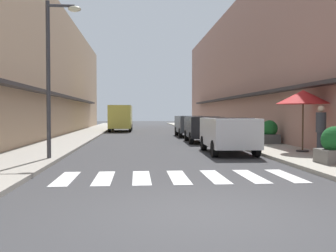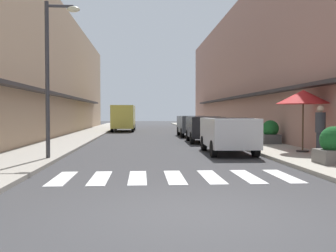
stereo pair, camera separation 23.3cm
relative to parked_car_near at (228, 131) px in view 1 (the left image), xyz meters
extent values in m
plane|color=#38383A|center=(-2.67, 10.70, -0.92)|extent=(110.55, 110.55, 0.00)
cube|color=#9E998E|center=(-7.67, 10.70, -0.86)|extent=(2.56, 70.35, 0.12)
cube|color=#ADA899|center=(2.33, 10.70, -0.86)|extent=(2.56, 70.35, 0.12)
cube|color=tan|center=(-11.45, 12.21, 3.70)|extent=(5.00, 47.23, 9.23)
cube|color=#332D2D|center=(-8.70, 12.21, 1.88)|extent=(0.50, 33.06, 0.16)
cube|color=#A87A6B|center=(6.11, 12.21, 4.09)|extent=(5.00, 47.23, 10.03)
cube|color=#332D2D|center=(3.36, 12.21, 1.88)|extent=(0.50, 33.06, 0.16)
cube|color=silver|center=(-5.52, -5.75, -0.92)|extent=(0.45, 2.20, 0.01)
cube|color=silver|center=(-4.57, -5.75, -0.92)|extent=(0.45, 2.20, 0.01)
cube|color=silver|center=(-3.62, -5.75, -0.92)|extent=(0.45, 2.20, 0.01)
cube|color=silver|center=(-2.67, -5.75, -0.92)|extent=(0.45, 2.20, 0.01)
cube|color=silver|center=(-1.72, -5.75, -0.92)|extent=(0.45, 2.20, 0.01)
cube|color=silver|center=(-0.77, -5.75, -0.92)|extent=(0.45, 2.20, 0.01)
cube|color=silver|center=(0.18, -5.75, -0.92)|extent=(0.45, 2.20, 0.01)
cube|color=silver|center=(0.00, 0.04, -0.04)|extent=(1.86, 4.21, 1.13)
cube|color=black|center=(0.00, -0.17, 0.27)|extent=(1.53, 2.37, 0.56)
cylinder|color=black|center=(-0.76, 1.43, -0.60)|extent=(0.24, 0.65, 0.64)
cylinder|color=black|center=(0.83, 1.39, -0.60)|extent=(0.24, 0.65, 0.64)
cylinder|color=black|center=(-0.83, -1.32, -0.60)|extent=(0.24, 0.65, 0.64)
cylinder|color=black|center=(0.76, -1.36, -0.60)|extent=(0.24, 0.65, 0.64)
cube|color=black|center=(0.00, 6.13, -0.04)|extent=(1.86, 3.95, 1.13)
cube|color=black|center=(0.00, 5.94, 0.27)|extent=(1.53, 2.23, 0.56)
cylinder|color=black|center=(-0.76, 7.44, -0.60)|extent=(0.24, 0.65, 0.64)
cylinder|color=black|center=(0.83, 7.39, -0.60)|extent=(0.24, 0.65, 0.64)
cylinder|color=black|center=(-0.83, 4.87, -0.60)|extent=(0.24, 0.65, 0.64)
cylinder|color=black|center=(0.76, 4.82, -0.60)|extent=(0.24, 0.65, 0.64)
cube|color=#4C5156|center=(0.00, 11.68, -0.04)|extent=(1.75, 4.02, 1.13)
cube|color=black|center=(0.00, 11.48, 0.27)|extent=(1.47, 2.25, 0.56)
cylinder|color=black|center=(-0.79, 13.01, -0.60)|extent=(0.22, 0.64, 0.64)
cylinder|color=black|center=(0.80, 13.01, -0.60)|extent=(0.22, 0.64, 0.64)
cylinder|color=black|center=(-0.80, 10.36, -0.60)|extent=(0.22, 0.64, 0.64)
cylinder|color=black|center=(0.79, 10.36, -0.60)|extent=(0.22, 0.64, 0.64)
cube|color=#D8CC4C|center=(-5.18, 20.13, 0.41)|extent=(2.03, 5.43, 2.03)
cube|color=black|center=(-5.18, 19.86, 1.17)|extent=(1.68, 3.05, 0.56)
cylinder|color=black|center=(-6.05, 21.92, -0.60)|extent=(0.23, 0.64, 0.64)
cylinder|color=black|center=(-4.26, 21.90, -0.60)|extent=(0.23, 0.64, 0.64)
cylinder|color=black|center=(-6.10, 18.36, -0.60)|extent=(0.23, 0.64, 0.64)
cylinder|color=black|center=(-4.31, 18.33, -0.60)|extent=(0.23, 0.64, 0.64)
cylinder|color=#38383D|center=(-6.73, -2.10, 1.86)|extent=(0.14, 0.14, 5.33)
cylinder|color=#38383D|center=(-6.28, -2.10, 4.38)|extent=(0.90, 0.10, 0.10)
ellipsoid|color=beige|center=(-5.83, -2.10, 4.28)|extent=(0.44, 0.28, 0.20)
cylinder|color=#262626|center=(2.85, -0.70, -0.77)|extent=(0.48, 0.48, 0.06)
cylinder|color=#4C3823|center=(2.85, -0.70, 0.29)|extent=(0.06, 0.06, 2.18)
cone|color=red|center=(2.85, -0.70, 1.37)|extent=(2.12, 2.12, 0.55)
cube|color=slate|center=(2.30, -4.25, -0.59)|extent=(0.95, 0.95, 0.43)
sphere|color=#195623|center=(2.30, -4.25, -0.08)|extent=(0.83, 0.83, 0.83)
cube|color=#4C4C4C|center=(2.95, 3.50, -0.57)|extent=(0.88, 0.88, 0.47)
sphere|color=#195623|center=(2.95, 3.50, -0.04)|extent=(0.84, 0.84, 0.84)
cylinder|color=#282B33|center=(2.64, -2.65, -0.37)|extent=(0.26, 0.26, 0.87)
cylinder|color=#333338|center=(2.64, -2.65, 0.42)|extent=(0.34, 0.34, 0.69)
sphere|color=tan|center=(2.64, -2.65, 0.88)|extent=(0.24, 0.24, 0.24)
camera|label=1|loc=(-3.73, -15.64, 0.73)|focal=41.57mm
camera|label=2|loc=(-3.50, -15.66, 0.73)|focal=41.57mm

